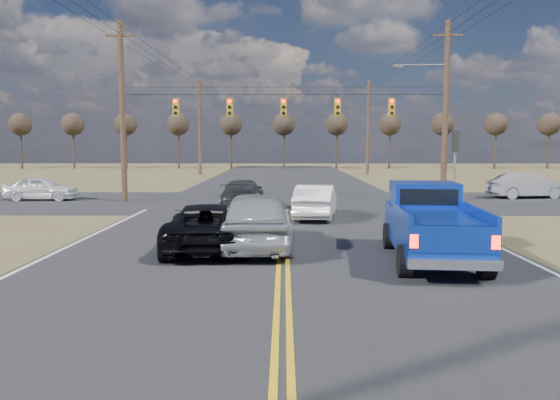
{
  "coord_description": "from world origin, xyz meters",
  "views": [
    {
      "loc": [
        0.02,
        -12.68,
        3.25
      ],
      "look_at": [
        -0.1,
        4.39,
        1.5
      ],
      "focal_mm": 35.0,
      "sensor_mm": 36.0,
      "label": 1
    }
  ],
  "objects_px": {
    "dgrey_car_queue": "(243,193)",
    "cross_car_east_near": "(527,186)",
    "cross_car_west": "(41,189)",
    "pickup_truck": "(431,224)",
    "silver_suv": "(258,219)",
    "black_suv": "(206,227)",
    "white_car_queue": "(316,201)"
  },
  "relations": [
    {
      "from": "black_suv",
      "to": "cross_car_west",
      "type": "bearing_deg",
      "value": -56.38
    },
    {
      "from": "cross_car_west",
      "to": "black_suv",
      "type": "bearing_deg",
      "value": -141.06
    },
    {
      "from": "pickup_truck",
      "to": "black_suv",
      "type": "height_order",
      "value": "pickup_truck"
    },
    {
      "from": "pickup_truck",
      "to": "dgrey_car_queue",
      "type": "height_order",
      "value": "pickup_truck"
    },
    {
      "from": "white_car_queue",
      "to": "cross_car_east_near",
      "type": "height_order",
      "value": "cross_car_east_near"
    },
    {
      "from": "cross_car_east_near",
      "to": "black_suv",
      "type": "bearing_deg",
      "value": 125.14
    },
    {
      "from": "pickup_truck",
      "to": "cross_car_east_near",
      "type": "distance_m",
      "value": 20.78
    },
    {
      "from": "black_suv",
      "to": "cross_car_west",
      "type": "relative_size",
      "value": 1.27
    },
    {
      "from": "silver_suv",
      "to": "cross_car_west",
      "type": "distance_m",
      "value": 19.72
    },
    {
      "from": "white_car_queue",
      "to": "dgrey_car_queue",
      "type": "relative_size",
      "value": 0.92
    },
    {
      "from": "silver_suv",
      "to": "white_car_queue",
      "type": "xyz_separation_m",
      "value": [
        2.22,
        7.03,
        -0.18
      ]
    },
    {
      "from": "pickup_truck",
      "to": "white_car_queue",
      "type": "xyz_separation_m",
      "value": [
        -2.7,
        8.76,
        -0.28
      ]
    },
    {
      "from": "silver_suv",
      "to": "cross_car_west",
      "type": "xyz_separation_m",
      "value": [
        -13.24,
        14.62,
        -0.23
      ]
    },
    {
      "from": "silver_suv",
      "to": "black_suv",
      "type": "bearing_deg",
      "value": 5.74
    },
    {
      "from": "cross_car_east_near",
      "to": "pickup_truck",
      "type": "bearing_deg",
      "value": 140.75
    },
    {
      "from": "black_suv",
      "to": "white_car_queue",
      "type": "height_order",
      "value": "white_car_queue"
    },
    {
      "from": "white_car_queue",
      "to": "cross_car_west",
      "type": "distance_m",
      "value": 17.22
    },
    {
      "from": "white_car_queue",
      "to": "dgrey_car_queue",
      "type": "distance_m",
      "value": 5.64
    },
    {
      "from": "black_suv",
      "to": "cross_car_east_near",
      "type": "bearing_deg",
      "value": -140.9
    },
    {
      "from": "white_car_queue",
      "to": "black_suv",
      "type": "bearing_deg",
      "value": 70.8
    },
    {
      "from": "dgrey_car_queue",
      "to": "cross_car_west",
      "type": "distance_m",
      "value": 12.34
    },
    {
      "from": "dgrey_car_queue",
      "to": "cross_car_east_near",
      "type": "height_order",
      "value": "cross_car_east_near"
    },
    {
      "from": "silver_suv",
      "to": "white_car_queue",
      "type": "height_order",
      "value": "silver_suv"
    },
    {
      "from": "pickup_truck",
      "to": "silver_suv",
      "type": "xyz_separation_m",
      "value": [
        -4.91,
        1.73,
        -0.1
      ]
    },
    {
      "from": "pickup_truck",
      "to": "cross_car_west",
      "type": "relative_size",
      "value": 1.42
    },
    {
      "from": "pickup_truck",
      "to": "cross_car_east_near",
      "type": "height_order",
      "value": "pickup_truck"
    },
    {
      "from": "white_car_queue",
      "to": "cross_car_east_near",
      "type": "distance_m",
      "value": 16.12
    },
    {
      "from": "black_suv",
      "to": "cross_car_west",
      "type": "xyz_separation_m",
      "value": [
        -11.68,
        14.8,
        -0.02
      ]
    },
    {
      "from": "pickup_truck",
      "to": "silver_suv",
      "type": "relative_size",
      "value": 1.07
    },
    {
      "from": "dgrey_car_queue",
      "to": "cross_car_east_near",
      "type": "distance_m",
      "value": 17.49
    },
    {
      "from": "silver_suv",
      "to": "black_suv",
      "type": "xyz_separation_m",
      "value": [
        -1.56,
        -0.19,
        -0.2
      ]
    },
    {
      "from": "cross_car_east_near",
      "to": "cross_car_west",
      "type": "bearing_deg",
      "value": 84.45
    }
  ]
}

